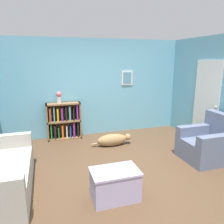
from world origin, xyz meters
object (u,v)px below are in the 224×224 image
bookshelf (64,121)px  dog (113,140)px  coffee_table (115,184)px  recliner_chair (208,144)px  vase (59,97)px

bookshelf → dog: (1.09, -0.87, -0.32)m
bookshelf → coffee_table: 2.91m
recliner_chair → dog: (-1.68, 1.29, -0.20)m
recliner_chair → dog: 2.13m
coffee_table → dog: 2.09m
recliner_chair → coffee_table: (-2.28, -0.70, -0.10)m
coffee_table → dog: coffee_table is taller
bookshelf → recliner_chair: size_ratio=1.00×
vase → dog: bearing=-35.9°
coffee_table → vase: (-0.58, 2.85, 0.89)m
recliner_chair → vase: vase is taller
bookshelf → coffee_table: (0.49, -2.86, -0.23)m
recliner_chair → coffee_table: 2.39m
bookshelf → dog: bookshelf is taller
bookshelf → dog: bearing=-38.6°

